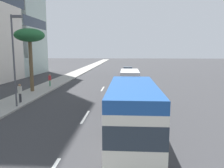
{
  "coord_description": "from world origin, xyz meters",
  "views": [
    {
      "loc": [
        -3.1,
        -2.96,
        4.8
      ],
      "look_at": [
        18.85,
        -1.55,
        1.51
      ],
      "focal_mm": 36.46,
      "sensor_mm": 36.0,
      "label": 1
    }
  ],
  "objects_px": {
    "pedestrian_mid_block": "(20,92)",
    "street_lamp": "(15,52)",
    "car_third": "(128,72)",
    "palm_tree": "(30,37)",
    "pedestrian_near_lamp": "(50,80)",
    "van_fourth": "(130,94)",
    "van_fifth": "(130,80)",
    "car_lead": "(129,79)",
    "minibus_second": "(133,116)"
  },
  "relations": [
    {
      "from": "car_third",
      "to": "street_lamp",
      "type": "bearing_deg",
      "value": 159.41
    },
    {
      "from": "car_lead",
      "to": "street_lamp",
      "type": "distance_m",
      "value": 17.1
    },
    {
      "from": "car_lead",
      "to": "minibus_second",
      "type": "bearing_deg",
      "value": 179.75
    },
    {
      "from": "van_fifth",
      "to": "palm_tree",
      "type": "height_order",
      "value": "palm_tree"
    },
    {
      "from": "car_third",
      "to": "van_fourth",
      "type": "distance_m",
      "value": 24.98
    },
    {
      "from": "car_third",
      "to": "van_fourth",
      "type": "xyz_separation_m",
      "value": [
        -24.97,
        -0.05,
        0.53
      ]
    },
    {
      "from": "van_fifth",
      "to": "street_lamp",
      "type": "relative_size",
      "value": 0.7
    },
    {
      "from": "car_lead",
      "to": "minibus_second",
      "type": "relative_size",
      "value": 0.62
    },
    {
      "from": "car_lead",
      "to": "car_third",
      "type": "xyz_separation_m",
      "value": [
        11.04,
        0.16,
        -0.0
      ]
    },
    {
      "from": "van_fourth",
      "to": "street_lamp",
      "type": "distance_m",
      "value": 9.93
    },
    {
      "from": "minibus_second",
      "to": "van_fourth",
      "type": "bearing_deg",
      "value": 0.12
    },
    {
      "from": "pedestrian_near_lamp",
      "to": "pedestrian_mid_block",
      "type": "relative_size",
      "value": 0.95
    },
    {
      "from": "pedestrian_near_lamp",
      "to": "pedestrian_mid_block",
      "type": "height_order",
      "value": "pedestrian_mid_block"
    },
    {
      "from": "street_lamp",
      "to": "van_fifth",
      "type": "bearing_deg",
      "value": -52.9
    },
    {
      "from": "van_fifth",
      "to": "car_third",
      "type": "bearing_deg",
      "value": 0.38
    },
    {
      "from": "van_fifth",
      "to": "van_fourth",
      "type": "bearing_deg",
      "value": 179.51
    },
    {
      "from": "minibus_second",
      "to": "pedestrian_mid_block",
      "type": "xyz_separation_m",
      "value": [
        9.04,
        9.79,
        -0.68
      ]
    },
    {
      "from": "minibus_second",
      "to": "van_fifth",
      "type": "height_order",
      "value": "minibus_second"
    },
    {
      "from": "van_fourth",
      "to": "palm_tree",
      "type": "distance_m",
      "value": 14.1
    },
    {
      "from": "van_fourth",
      "to": "van_fifth",
      "type": "height_order",
      "value": "van_fifth"
    },
    {
      "from": "car_lead",
      "to": "palm_tree",
      "type": "xyz_separation_m",
      "value": [
        -6.69,
        11.16,
        5.44
      ]
    },
    {
      "from": "van_fourth",
      "to": "pedestrian_near_lamp",
      "type": "height_order",
      "value": "van_fourth"
    },
    {
      "from": "car_third",
      "to": "pedestrian_near_lamp",
      "type": "bearing_deg",
      "value": 144.18
    },
    {
      "from": "minibus_second",
      "to": "pedestrian_near_lamp",
      "type": "relative_size",
      "value": 4.21
    },
    {
      "from": "car_third",
      "to": "palm_tree",
      "type": "height_order",
      "value": "palm_tree"
    },
    {
      "from": "car_third",
      "to": "van_fourth",
      "type": "relative_size",
      "value": 0.85
    },
    {
      "from": "pedestrian_near_lamp",
      "to": "palm_tree",
      "type": "bearing_deg",
      "value": -115.09
    },
    {
      "from": "car_third",
      "to": "street_lamp",
      "type": "relative_size",
      "value": 0.56
    },
    {
      "from": "minibus_second",
      "to": "van_fifth",
      "type": "bearing_deg",
      "value": -0.19
    },
    {
      "from": "pedestrian_near_lamp",
      "to": "car_lead",
      "type": "bearing_deg",
      "value": 4.21
    },
    {
      "from": "car_lead",
      "to": "pedestrian_near_lamp",
      "type": "distance_m",
      "value": 10.78
    },
    {
      "from": "minibus_second",
      "to": "street_lamp",
      "type": "distance_m",
      "value": 12.45
    },
    {
      "from": "van_fifth",
      "to": "palm_tree",
      "type": "bearing_deg",
      "value": 90.54
    },
    {
      "from": "car_third",
      "to": "van_fifth",
      "type": "relative_size",
      "value": 0.79
    },
    {
      "from": "van_fourth",
      "to": "van_fifth",
      "type": "bearing_deg",
      "value": -0.49
    },
    {
      "from": "minibus_second",
      "to": "pedestrian_near_lamp",
      "type": "xyz_separation_m",
      "value": [
        18.33,
        10.24,
        -0.74
      ]
    },
    {
      "from": "van_fourth",
      "to": "minibus_second",
      "type": "bearing_deg",
      "value": -179.88
    },
    {
      "from": "street_lamp",
      "to": "car_third",
      "type": "bearing_deg",
      "value": -20.59
    },
    {
      "from": "car_lead",
      "to": "street_lamp",
      "type": "xyz_separation_m",
      "value": [
        -13.7,
        9.46,
        3.88
      ]
    },
    {
      "from": "van_fifth",
      "to": "pedestrian_mid_block",
      "type": "xyz_separation_m",
      "value": [
        -5.76,
        9.83,
        -0.39
      ]
    },
    {
      "from": "van_fifth",
      "to": "palm_tree",
      "type": "distance_m",
      "value": 12.1
    },
    {
      "from": "car_third",
      "to": "pedestrian_mid_block",
      "type": "height_order",
      "value": "pedestrian_mid_block"
    },
    {
      "from": "pedestrian_near_lamp",
      "to": "palm_tree",
      "type": "distance_m",
      "value": 6.42
    },
    {
      "from": "pedestrian_near_lamp",
      "to": "palm_tree",
      "type": "height_order",
      "value": "palm_tree"
    },
    {
      "from": "minibus_second",
      "to": "van_fourth",
      "type": "height_order",
      "value": "minibus_second"
    },
    {
      "from": "pedestrian_mid_block",
      "to": "street_lamp",
      "type": "distance_m",
      "value": 3.88
    },
    {
      "from": "palm_tree",
      "to": "van_fifth",
      "type": "bearing_deg",
      "value": -89.46
    },
    {
      "from": "van_fourth",
      "to": "pedestrian_near_lamp",
      "type": "distance_m",
      "value": 14.94
    },
    {
      "from": "pedestrian_mid_block",
      "to": "van_fifth",
      "type": "bearing_deg",
      "value": 49.81
    },
    {
      "from": "car_third",
      "to": "pedestrian_mid_block",
      "type": "relative_size",
      "value": 2.46
    }
  ]
}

